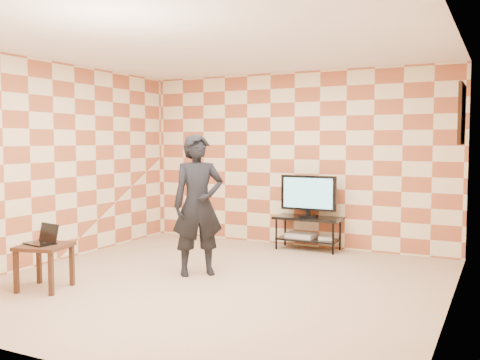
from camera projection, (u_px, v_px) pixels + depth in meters
The scene contains 14 objects.
floor at pixel (217, 282), 6.19m from camera, with size 5.00×5.00×0.00m, color tan.
wall_back at pixel (294, 159), 8.32m from camera, with size 5.00×0.02×2.70m, color beige.
wall_front at pixel (49, 180), 3.86m from camera, with size 5.00×0.02×2.70m, color beige.
wall_left at pixel (54, 162), 7.20m from camera, with size 0.02×5.00×2.70m, color beige.
wall_right at pixel (451, 171), 4.98m from camera, with size 0.02×5.00×2.70m, color beige.
ceiling at pixel (216, 46), 5.99m from camera, with size 5.00×5.00×0.02m, color white.
wall_art at pixel (462, 114), 6.33m from camera, with size 0.04×0.72×0.72m.
tv_stand at pixel (308, 226), 8.01m from camera, with size 1.00×0.45×0.50m.
tv at pixel (308, 194), 7.98m from camera, with size 0.85×0.16×0.62m.
dvd_player at pixel (301, 235), 8.10m from camera, with size 0.43×0.30×0.07m, color #B5B5B7.
game_console at pixel (326, 238), 7.91m from camera, with size 0.21×0.15×0.05m, color silver.
side_table at pixel (44, 252), 5.87m from camera, with size 0.60×0.60×0.50m.
laptop at pixel (43, 239), 5.91m from camera, with size 0.37×0.31×0.22m.
person at pixel (198, 205), 6.49m from camera, with size 0.63×0.41×1.72m, color black.
Camera 1 is at (2.95, -5.33, 1.63)m, focal length 40.00 mm.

